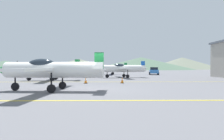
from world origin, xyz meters
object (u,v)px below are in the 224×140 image
object	(u,v)px
airplane_far	(123,68)
airplane_back	(110,68)
airplane_near	(50,69)
car_sedan	(154,71)
traffic_cone_front	(122,80)
airplane_mid	(50,68)
traffic_cone_side	(86,80)

from	to	relation	value
airplane_far	airplane_back	size ratio (longest dim) A/B	1.00
airplane_near	car_sedan	size ratio (longest dim) A/B	1.88
traffic_cone_front	airplane_far	bearing A→B (deg)	85.53
airplane_mid	car_sedan	xyz separation A→B (m)	(16.91, 17.66, -0.60)
airplane_near	car_sedan	xyz separation A→B (m)	(13.67, 27.73, -0.60)
airplane_back	traffic_cone_front	world-z (taller)	airplane_back
airplane_far	car_sedan	size ratio (longest dim) A/B	1.88
car_sedan	traffic_cone_front	xyz separation A→B (m)	(-8.42, -21.67, -0.56)
airplane_far	traffic_cone_front	world-z (taller)	airplane_far
traffic_cone_front	traffic_cone_side	bearing A→B (deg)	-175.78
airplane_back	traffic_cone_front	size ratio (longest dim) A/B	14.55
airplane_mid	traffic_cone_front	bearing A→B (deg)	-25.27
airplane_far	traffic_cone_front	distance (m)	10.02
airplane_back	traffic_cone_front	bearing A→B (deg)	-87.18
airplane_mid	airplane_far	bearing A→B (deg)	32.56
traffic_cone_side	airplane_near	bearing A→B (deg)	-105.80
airplane_mid	traffic_cone_side	world-z (taller)	airplane_mid
airplane_far	car_sedan	xyz separation A→B (m)	(7.65, 11.74, -0.60)
airplane_back	car_sedan	distance (m)	9.50
airplane_mid	airplane_back	distance (m)	18.87
airplane_mid	traffic_cone_side	size ratio (longest dim) A/B	14.55
traffic_cone_front	airplane_near	bearing A→B (deg)	-130.92
car_sedan	airplane_near	bearing A→B (deg)	-116.25
airplane_back	airplane_near	bearing A→B (deg)	-98.71
airplane_near	airplane_far	size ratio (longest dim) A/B	1.00
airplane_mid	car_sedan	size ratio (longest dim) A/B	1.88
airplane_far	traffic_cone_front	bearing A→B (deg)	-94.47
airplane_near	traffic_cone_front	bearing A→B (deg)	49.08
airplane_far	airplane_back	world-z (taller)	same
airplane_far	traffic_cone_side	distance (m)	11.16
airplane_far	airplane_mid	bearing A→B (deg)	-147.44
airplane_near	traffic_cone_side	distance (m)	6.13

